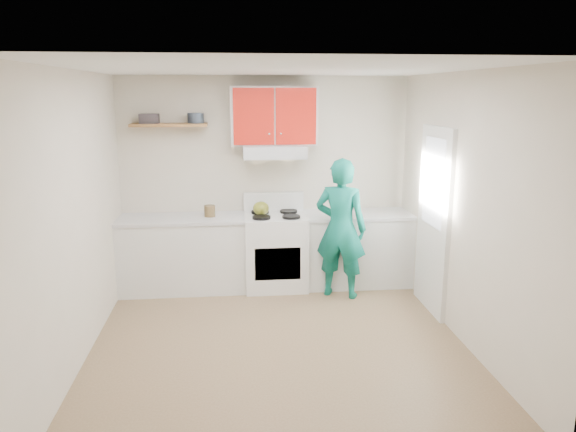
{
  "coord_description": "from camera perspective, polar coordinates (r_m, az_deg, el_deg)",
  "views": [
    {
      "loc": [
        -0.41,
        -4.81,
        2.4
      ],
      "look_at": [
        0.15,
        0.55,
        1.15
      ],
      "focal_mm": 33.39,
      "sensor_mm": 36.0,
      "label": 1
    }
  ],
  "objects": [
    {
      "name": "counter_right",
      "position": [
        6.88,
        7.33,
        -3.52
      ],
      "size": [
        1.32,
        0.6,
        0.9
      ],
      "primitive_type": "cube",
      "color": "silver",
      "rests_on": "floor"
    },
    {
      "name": "front_wall",
      "position": [
        3.14,
        1.92,
        -7.47
      ],
      "size": [
        3.6,
        0.04,
        2.6
      ],
      "primitive_type": "cube",
      "color": "beige",
      "rests_on": "floor"
    },
    {
      "name": "right_wall",
      "position": [
        5.41,
        18.29,
        0.65
      ],
      "size": [
        0.04,
        3.8,
        2.6
      ],
      "primitive_type": "cube",
      "color": "beige",
      "rests_on": "floor"
    },
    {
      "name": "back_wall",
      "position": [
        6.82,
        -2.43,
        3.76
      ],
      "size": [
        3.6,
        0.04,
        2.6
      ],
      "primitive_type": "cube",
      "color": "beige",
      "rests_on": "floor"
    },
    {
      "name": "stove",
      "position": [
        6.7,
        -1.34,
        -3.79
      ],
      "size": [
        0.76,
        0.65,
        0.92
      ],
      "primitive_type": "cube",
      "color": "white",
      "rests_on": "floor"
    },
    {
      "name": "crock",
      "position": [
        6.58,
        -8.34,
        0.44
      ],
      "size": [
        0.17,
        0.17,
        0.16
      ],
      "primitive_type": "cylinder",
      "rotation": [
        0.0,
        0.0,
        -0.33
      ],
      "color": "brown",
      "rests_on": "counter_left"
    },
    {
      "name": "cutting_board",
      "position": [
        6.78,
        6.95,
        0.24
      ],
      "size": [
        0.36,
        0.29,
        0.02
      ],
      "primitive_type": "cube",
      "rotation": [
        0.0,
        0.0,
        0.15
      ],
      "color": "olive",
      "rests_on": "counter_right"
    },
    {
      "name": "tin",
      "position": [
        6.61,
        -9.8,
        10.25
      ],
      "size": [
        0.26,
        0.26,
        0.12
      ],
      "primitive_type": "cylinder",
      "rotation": [
        0.0,
        0.0,
        -0.42
      ],
      "color": "#333D4C",
      "rests_on": "shelf"
    },
    {
      "name": "door_glass",
      "position": [
        6.0,
        15.24,
        3.47
      ],
      "size": [
        0.01,
        0.55,
        0.95
      ],
      "primitive_type": "cube",
      "color": "white",
      "rests_on": "door"
    },
    {
      "name": "door",
      "position": [
        6.09,
        15.24,
        -0.47
      ],
      "size": [
        0.05,
        0.85,
        2.05
      ],
      "primitive_type": "cube",
      "color": "white",
      "rests_on": "floor"
    },
    {
      "name": "person",
      "position": [
        6.33,
        5.63,
        -1.33
      ],
      "size": [
        0.72,
        0.61,
        1.67
      ],
      "primitive_type": "imported",
      "rotation": [
        0.0,
        0.0,
        2.72
      ],
      "color": "#0B6758",
      "rests_on": "floor"
    },
    {
      "name": "range_hood",
      "position": [
        6.55,
        -1.47,
        6.87
      ],
      "size": [
        0.76,
        0.44,
        0.15
      ],
      "primitive_type": "cube",
      "color": "silver",
      "rests_on": "back_wall"
    },
    {
      "name": "floor",
      "position": [
        5.4,
        -1.01,
        -13.37
      ],
      "size": [
        3.8,
        3.8,
        0.0
      ],
      "primitive_type": "plane",
      "color": "brown",
      "rests_on": "ground"
    },
    {
      "name": "ceiling",
      "position": [
        4.84,
        -1.13,
        15.41
      ],
      "size": [
        3.6,
        3.8,
        0.04
      ],
      "primitive_type": "cube",
      "color": "white",
      "rests_on": "floor"
    },
    {
      "name": "kettle",
      "position": [
        6.6,
        -2.89,
        0.82
      ],
      "size": [
        0.23,
        0.23,
        0.17
      ],
      "primitive_type": "ellipsoid",
      "rotation": [
        0.0,
        0.0,
        -0.18
      ],
      "color": "olive",
      "rests_on": "stove"
    },
    {
      "name": "silicone_mat",
      "position": [
        6.76,
        10.11,
        0.04
      ],
      "size": [
        0.36,
        0.32,
        0.01
      ],
      "primitive_type": "cube",
      "rotation": [
        0.0,
        0.0,
        -0.17
      ],
      "color": "red",
      "rests_on": "counter_right"
    },
    {
      "name": "left_wall",
      "position": [
        5.13,
        -21.52,
        -0.26
      ],
      "size": [
        0.04,
        3.8,
        2.6
      ],
      "primitive_type": "cube",
      "color": "beige",
      "rests_on": "floor"
    },
    {
      "name": "shelf",
      "position": [
        6.62,
        -12.54,
        9.46
      ],
      "size": [
        0.9,
        0.3,
        0.04
      ],
      "primitive_type": "cube",
      "color": "brown",
      "rests_on": "back_wall"
    },
    {
      "name": "counter_left",
      "position": [
        6.74,
        -11.09,
        -4.03
      ],
      "size": [
        1.52,
        0.6,
        0.9
      ],
      "primitive_type": "cube",
      "color": "silver",
      "rests_on": "floor"
    },
    {
      "name": "upper_cabinets",
      "position": [
        6.58,
        -1.53,
        10.61
      ],
      "size": [
        1.02,
        0.33,
        0.7
      ],
      "primitive_type": "cube",
      "color": "#B3190F",
      "rests_on": "back_wall"
    },
    {
      "name": "books",
      "position": [
        6.64,
        -14.56,
        10.01
      ],
      "size": [
        0.22,
        0.16,
        0.11
      ],
      "primitive_type": "cube",
      "rotation": [
        0.0,
        0.0,
        -0.03
      ],
      "color": "#363034",
      "rests_on": "shelf"
    }
  ]
}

